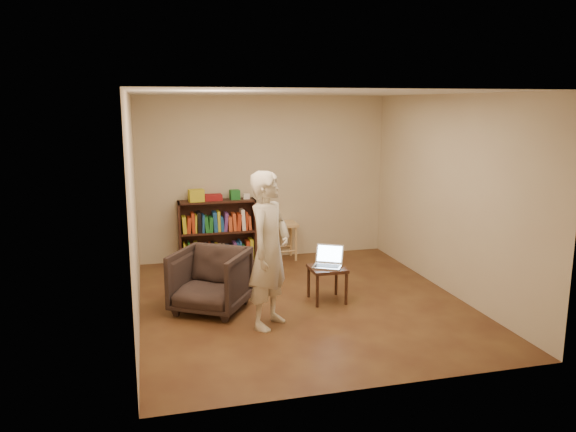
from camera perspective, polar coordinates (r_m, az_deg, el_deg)
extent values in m
plane|color=#3F1F14|center=(7.20, 1.46, -8.76)|extent=(4.50, 4.50, 0.00)
plane|color=silver|center=(6.76, 1.58, 12.40)|extent=(4.50, 4.50, 0.00)
plane|color=beige|center=(9.02, -2.41, 3.87)|extent=(4.00, 0.00, 4.00)
plane|color=beige|center=(6.61, -15.40, 0.68)|extent=(0.00, 4.50, 4.50)
plane|color=beige|center=(7.65, 16.08, 2.07)|extent=(0.00, 4.50, 4.50)
cube|color=black|center=(8.82, -10.96, -1.79)|extent=(0.03, 0.30, 1.00)
cube|color=black|center=(8.96, -3.48, -1.39)|extent=(0.03, 0.30, 1.00)
cube|color=black|center=(9.01, -7.31, -1.40)|extent=(1.20, 0.02, 1.00)
cube|color=black|center=(8.99, -7.11, -4.60)|extent=(1.20, 0.30, 0.03)
cube|color=black|center=(8.87, -7.19, -1.59)|extent=(1.14, 0.30, 0.03)
cube|color=black|center=(8.77, -7.27, 1.49)|extent=(1.20, 0.30, 0.03)
cube|color=gold|center=(8.70, -9.30, 2.07)|extent=(0.24, 0.19, 0.19)
cube|color=maroon|center=(8.79, -7.62, 1.89)|extent=(0.27, 0.20, 0.09)
cube|color=#1D6D28|center=(8.82, -5.43, 2.17)|extent=(0.15, 0.15, 0.15)
cube|color=white|center=(8.86, -4.24, 2.01)|extent=(0.10, 0.10, 0.08)
cube|color=tan|center=(9.00, -0.45, -0.84)|extent=(0.41, 0.41, 0.04)
cylinder|color=tan|center=(8.87, -1.21, -2.99)|extent=(0.04, 0.04, 0.55)
cylinder|color=tan|center=(8.95, 0.81, -2.86)|extent=(0.04, 0.04, 0.55)
cylinder|color=tan|center=(9.18, -1.68, -2.50)|extent=(0.04, 0.04, 0.55)
cylinder|color=tan|center=(9.26, 0.29, -2.38)|extent=(0.04, 0.04, 0.55)
imported|color=#2F241F|center=(6.88, -7.88, -6.50)|extent=(1.13, 1.13, 0.76)
cube|color=black|center=(7.14, 4.01, -5.35)|extent=(0.44, 0.44, 0.04)
cylinder|color=black|center=(6.98, 3.00, -7.66)|extent=(0.04, 0.04, 0.41)
cylinder|color=black|center=(7.10, 5.93, -7.38)|extent=(0.04, 0.04, 0.41)
cylinder|color=black|center=(7.33, 2.11, -6.72)|extent=(0.04, 0.04, 0.41)
cylinder|color=black|center=(7.44, 4.92, -6.48)|extent=(0.04, 0.04, 0.41)
cube|color=silver|center=(7.12, 3.98, -5.16)|extent=(0.43, 0.39, 0.02)
cube|color=black|center=(7.12, 3.98, -5.07)|extent=(0.33, 0.27, 0.00)
cube|color=silver|center=(7.26, 4.25, -3.84)|extent=(0.36, 0.27, 0.23)
cube|color=#B6DBFF|center=(7.26, 4.25, -3.84)|extent=(0.32, 0.23, 0.19)
imported|color=beige|center=(6.23, -1.92, -3.49)|extent=(0.74, 0.76, 1.77)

